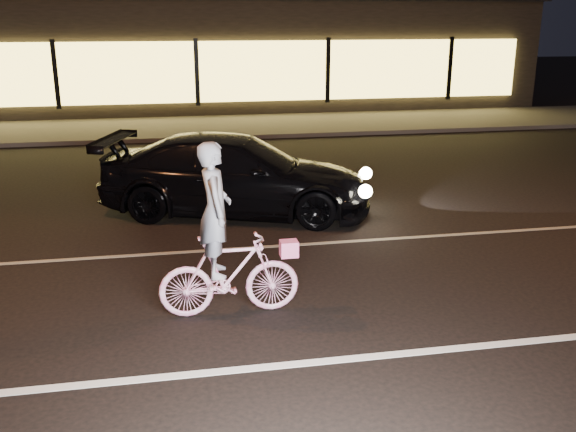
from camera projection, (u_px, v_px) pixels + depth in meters
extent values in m
plane|color=black|center=(264.00, 303.00, 7.94)|extent=(90.00, 90.00, 0.00)
cube|color=silver|center=(286.00, 365.00, 6.53)|extent=(60.00, 0.12, 0.01)
cube|color=gray|center=(244.00, 248.00, 9.81)|extent=(60.00, 0.10, 0.01)
cube|color=#383533|center=(202.00, 127.00, 20.11)|extent=(30.00, 4.00, 0.12)
cube|color=black|center=(191.00, 53.00, 25.16)|extent=(25.00, 8.00, 4.00)
cube|color=#F0CB54|center=(197.00, 72.00, 21.43)|extent=(23.00, 0.15, 2.00)
cube|color=black|center=(56.00, 75.00, 20.56)|extent=(0.15, 0.08, 2.20)
cube|color=black|center=(197.00, 72.00, 21.36)|extent=(0.15, 0.08, 2.20)
cube|color=black|center=(328.00, 70.00, 22.15)|extent=(0.15, 0.08, 2.20)
cube|color=black|center=(450.00, 68.00, 22.95)|extent=(0.15, 0.08, 2.20)
imported|color=#D73A8A|center=(229.00, 275.00, 7.52)|extent=(1.66, 0.47, 1.00)
imported|color=silver|center=(215.00, 210.00, 7.26)|extent=(0.37, 0.57, 1.57)
cube|color=#FB4A8D|center=(289.00, 249.00, 7.57)|extent=(0.21, 0.17, 0.19)
imported|color=black|center=(236.00, 175.00, 11.42)|extent=(5.16, 3.31, 1.39)
sphere|color=#FFF2BF|center=(366.00, 173.00, 11.77)|extent=(0.23, 0.23, 0.23)
sphere|color=#FFF2BF|center=(365.00, 191.00, 10.57)|extent=(0.23, 0.23, 0.23)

